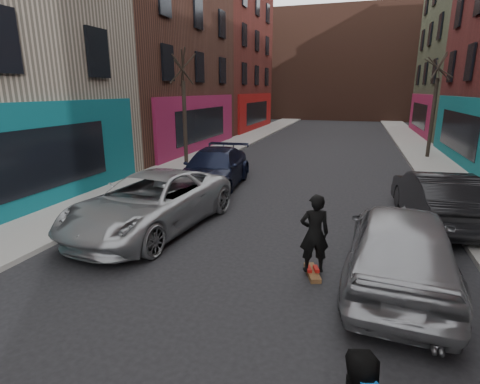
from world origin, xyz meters
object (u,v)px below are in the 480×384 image
Objects in this scene: parked_right_end at (437,197)px; skateboard at (312,273)px; parked_right_far at (401,245)px; tree_left_far at (184,100)px; skateboarder at (314,233)px; parked_left_far at (151,202)px; tree_right_far at (435,96)px; parked_left_end at (214,169)px.

parked_right_end reaches higher than skateboard.
parked_right_far is 6.26× the size of skateboard.
parked_right_far is 1.05× the size of parked_right_end.
tree_left_far is 12.98m from skateboarder.
parked_right_far is at bearing -5.28° from parked_left_far.
parked_right_far reaches higher than parked_left_far.
parked_right_far reaches higher than parked_right_end.
parked_right_end is at bearing -97.76° from tree_right_far.
skateboarder reaches higher than parked_right_far.
tree_right_far reaches higher than tree_left_far.
tree_right_far reaches higher than parked_right_end.
parked_right_far is 1.71m from skateboarder.
skateboard is 0.90m from skateboarder.
tree_right_far reaches higher than skateboarder.
tree_left_far is 1.30× the size of parked_right_far.
skateboarder is (-3.10, -4.41, 0.17)m from parked_right_end.
parked_left_end is at bearing 96.36° from parked_left_far.
tree_left_far reaches higher than skateboarder.
parked_right_end is (7.80, -1.98, 0.01)m from parked_left_end.
parked_left_far is at bearing -35.74° from skateboarder.
tree_left_far is 9.54m from parked_left_far.
parked_left_end is 8.93m from parked_right_far.
parked_left_far is at bearing 144.26° from skateboard.
tree_left_far is 13.78m from tree_right_far.
tree_right_far is at bearing 41.20° from parked_left_end.
parked_right_end is 5.95× the size of skateboard.
tree_right_far is 17.18m from skateboard.
skateboarder is at bearing -58.52° from parked_left_end.
tree_left_far is 1.37× the size of parked_right_end.
parked_right_far is 1.88m from skateboard.
tree_right_far is 12.17m from parked_right_end.
parked_left_far is at bearing 14.45° from parked_right_end.
skateboard is at bearing 9.67° from parked_right_far.
parked_right_far is 2.93× the size of skateboarder.
skateboarder reaches higher than parked_right_end.
skateboarder is at bearing -52.82° from tree_left_far.
tree_left_far is at bearing -71.09° from skateboarder.
parked_left_far reaches higher than parked_right_end.
skateboard is at bearing -11.11° from parked_left_far.
parked_left_far is 4.99m from skateboard.
skateboarder is at bearing -11.11° from parked_left_far.
parked_left_end is at bearing -133.90° from tree_right_far.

